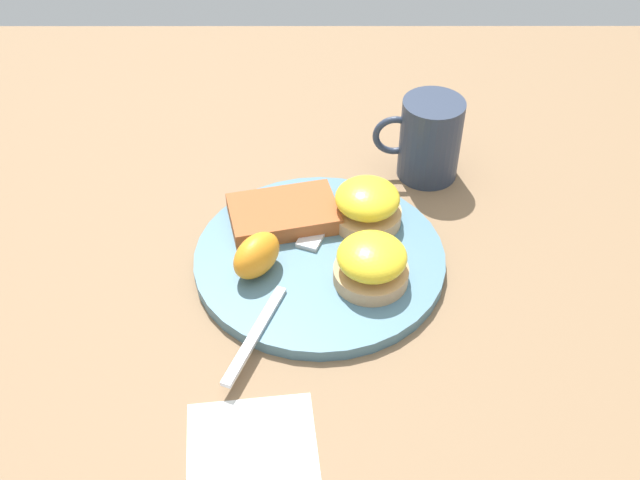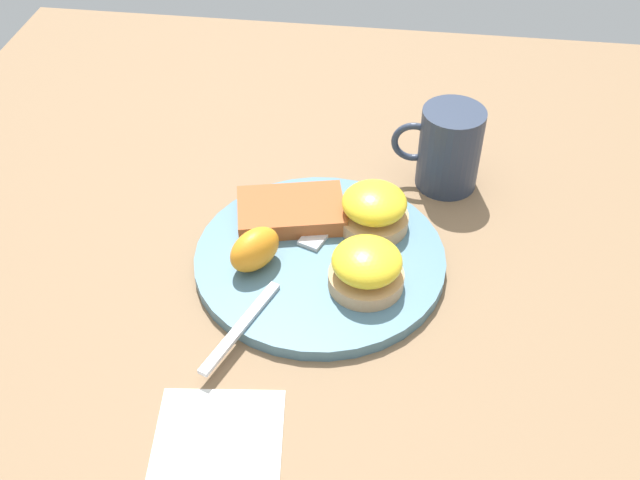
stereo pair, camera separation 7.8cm
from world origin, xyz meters
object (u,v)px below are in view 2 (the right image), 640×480
orange_wedge (255,249)px  cup (448,148)px  hashbrown_patty (291,211)px  fork (281,279)px  sandwich_benedict_left (367,268)px  sandwich_benedict_right (374,209)px

orange_wedge → cup: bearing=-136.4°
hashbrown_patty → fork: bearing=93.1°
fork → cup: bearing=-128.9°
hashbrown_patty → orange_wedge: 0.08m
orange_wedge → cup: 0.27m
sandwich_benedict_left → hashbrown_patty: sandwich_benedict_left is taller
hashbrown_patty → cup: size_ratio=1.12×
sandwich_benedict_right → orange_wedge: bearing=34.0°
orange_wedge → fork: 0.04m
hashbrown_patty → fork: 0.10m
sandwich_benedict_right → cup: (-0.08, -0.11, 0.01)m
sandwich_benedict_right → cup: size_ratio=0.73×
cup → hashbrown_patty: bearing=31.8°
hashbrown_patty → fork: size_ratio=0.51×
fork → cup: (-0.16, -0.20, 0.03)m
orange_wedge → cup: (-0.19, -0.18, 0.01)m
sandwich_benedict_right → cup: 0.13m
sandwich_benedict_left → hashbrown_patty: (0.09, -0.09, -0.01)m
hashbrown_patty → cup: 0.20m
sandwich_benedict_left → cup: bearing=-111.4°
hashbrown_patty → cup: bearing=-148.2°
sandwich_benedict_left → fork: (0.09, 0.01, -0.02)m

